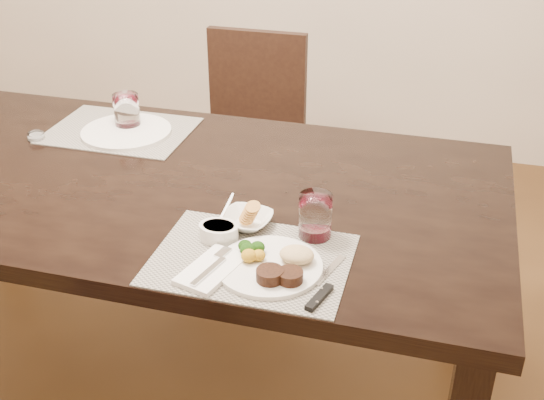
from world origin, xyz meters
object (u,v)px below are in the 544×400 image
(cracker_bowl, at_px, (247,220))
(wine_glass_near, at_px, (315,218))
(steak_knife, at_px, (322,290))
(far_plate, at_px, (126,132))
(chair_far, at_px, (250,131))
(dinner_plate, at_px, (274,265))

(cracker_bowl, distance_m, wine_glass_near, 0.18)
(steak_knife, bearing_deg, far_plate, 156.54)
(chair_far, height_order, wine_glass_near, chair_far)
(chair_far, height_order, cracker_bowl, chair_far)
(dinner_plate, height_order, far_plate, dinner_plate)
(chair_far, xyz_separation_m, steak_knife, (0.58, -1.34, 0.26))
(wine_glass_near, distance_m, far_plate, 0.85)
(dinner_plate, height_order, cracker_bowl, cracker_bowl)
(steak_knife, bearing_deg, chair_far, 129.94)
(cracker_bowl, height_order, wine_glass_near, wine_glass_near)
(dinner_plate, distance_m, wine_glass_near, 0.18)
(steak_knife, bearing_deg, dinner_plate, 172.77)
(steak_knife, xyz_separation_m, far_plate, (-0.79, 0.66, 0.00))
(dinner_plate, bearing_deg, chair_far, 107.89)
(dinner_plate, bearing_deg, steak_knife, -25.42)
(dinner_plate, height_order, wine_glass_near, wine_glass_near)
(chair_far, xyz_separation_m, far_plate, (-0.21, -0.68, 0.26))
(far_plate, bearing_deg, wine_glass_near, -31.34)
(wine_glass_near, bearing_deg, steak_knife, -73.67)
(wine_glass_near, relative_size, far_plate, 0.39)
(cracker_bowl, bearing_deg, chair_far, 106.85)
(steak_knife, relative_size, cracker_bowl, 1.64)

